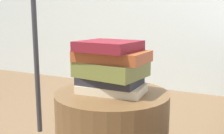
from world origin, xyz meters
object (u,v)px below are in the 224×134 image
object	(u,v)px
book_olive	(111,69)
book_maroon	(109,46)
book_cream	(113,89)
book_charcoal	(110,80)
book_rust	(113,56)

from	to	relation	value
book_olive	book_maroon	distance (m)	0.10
book_cream	book_olive	bearing A→B (deg)	145.59
book_charcoal	book_olive	distance (m)	0.05
book_olive	book_maroon	xyz separation A→B (m)	(-0.00, -0.02, 0.10)
book_cream	book_charcoal	xyz separation A→B (m)	(-0.01, 0.00, 0.03)
book_cream	book_rust	distance (m)	0.14
book_cream	book_maroon	world-z (taller)	book_maroon
book_maroon	book_cream	bearing A→B (deg)	44.61
book_charcoal	book_maroon	bearing A→B (deg)	-88.62
book_olive	book_maroon	size ratio (longest dim) A/B	1.16
book_cream	book_maroon	size ratio (longest dim) A/B	1.19
book_charcoal	book_maroon	xyz separation A→B (m)	(0.00, -0.01, 0.14)
book_olive	book_rust	xyz separation A→B (m)	(0.01, -0.00, 0.05)
book_cream	book_charcoal	distance (m)	0.04
book_rust	book_maroon	bearing A→B (deg)	-125.24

